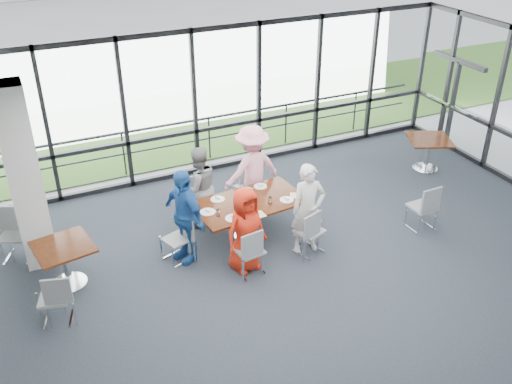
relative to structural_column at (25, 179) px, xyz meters
name	(u,v)px	position (x,y,z in m)	size (l,w,h in m)	color
floor	(308,306)	(3.60, -3.00, -1.61)	(12.00, 10.00, 0.02)	#21272F
ceiling	(320,113)	(3.60, -3.00, 1.60)	(12.00, 10.00, 0.04)	silver
curtain_wall_back	(195,105)	(3.60, 2.00, 0.00)	(12.00, 0.10, 3.20)	white
exit_door	(452,105)	(9.60, 0.75, -0.55)	(0.12, 1.60, 2.10)	black
structural_column	(25,179)	(0.00, 0.00, 0.00)	(0.50, 0.50, 3.20)	white
apron	(140,101)	(3.60, 7.00, -1.62)	(80.00, 70.00, 0.02)	gray
grass_strip	(160,124)	(3.60, 5.00, -1.59)	(80.00, 5.00, 0.01)	#315921
guard_rail	(188,141)	(3.60, 2.60, -1.10)	(0.06, 0.06, 12.00)	#2D2D33
main_table	(249,207)	(3.56, -0.85, -0.97)	(2.08, 1.28, 0.75)	#39170C
side_table_left	(64,252)	(0.32, -0.87, -0.97)	(1.00, 1.00, 0.75)	#39170C
side_table_right	(429,143)	(8.31, -0.05, -0.96)	(1.17, 1.17, 0.75)	#39170C
diner_near_left	(245,230)	(3.12, -1.68, -0.84)	(0.74, 0.48, 1.52)	red
diner_near_right	(308,209)	(4.32, -1.64, -0.77)	(0.61, 0.44, 1.66)	silver
diner_far_left	(199,188)	(2.89, -0.08, -0.80)	(0.78, 0.48, 1.61)	slate
diner_far_right	(252,170)	(4.02, 0.00, -0.70)	(1.16, 0.60, 1.80)	#FEA2BB
diner_end	(184,216)	(2.30, -1.00, -0.74)	(1.01, 0.55, 1.72)	#1E539E
chair_main_nl	(249,251)	(3.12, -1.83, -1.16)	(0.43, 0.43, 0.87)	gray
chair_main_nr	(310,231)	(4.31, -1.75, -1.16)	(0.43, 0.43, 0.88)	gray
chair_main_fl	(196,201)	(2.90, 0.12, -1.18)	(0.41, 0.41, 0.83)	gray
chair_main_fr	(247,187)	(3.99, 0.18, -1.17)	(0.42, 0.42, 0.86)	gray
chair_main_end	(177,239)	(2.14, -0.97, -1.19)	(0.41, 0.41, 0.83)	gray
chair_spare_la	(54,298)	(0.02, -1.70, -1.17)	(0.42, 0.42, 0.87)	gray
chair_spare_lb	(15,235)	(-0.35, 0.24, -1.13)	(0.46, 0.46, 0.94)	gray
chair_spare_r	(422,207)	(6.61, -1.94, -1.14)	(0.45, 0.45, 0.91)	gray
plate_nl	(233,218)	(3.08, -1.27, -0.84)	(0.28, 0.28, 0.01)	white
plate_nr	(287,200)	(4.19, -1.10, -0.84)	(0.25, 0.25, 0.01)	white
plate_fl	(218,199)	(3.08, -0.55, -0.84)	(0.26, 0.26, 0.01)	white
plate_fr	(260,186)	(3.98, -0.44, -0.84)	(0.25, 0.25, 0.01)	white
plate_end	(208,212)	(2.76, -0.89, -0.84)	(0.27, 0.27, 0.01)	white
tumbler_a	(241,208)	(3.29, -1.09, -0.79)	(0.06, 0.06, 0.13)	white
tumbler_b	(270,200)	(3.87, -1.08, -0.78)	(0.07, 0.07, 0.13)	white
tumbler_c	(245,190)	(3.62, -0.56, -0.77)	(0.08, 0.08, 0.15)	white
tumbler_d	(218,213)	(2.88, -1.07, -0.79)	(0.06, 0.06, 0.13)	white
menu_a	(256,215)	(3.47, -1.34, -0.85)	(0.32, 0.22, 0.00)	white
menu_b	(298,196)	(4.46, -1.04, -0.85)	(0.30, 0.21, 0.00)	white
menu_c	(245,190)	(3.66, -0.46, -0.85)	(0.27, 0.19, 0.00)	white
condiment_caddy	(253,198)	(3.65, -0.81, -0.83)	(0.10, 0.07, 0.04)	black
ketchup_bottle	(247,195)	(3.55, -0.78, -0.76)	(0.06, 0.06, 0.18)	#951909
green_bottle	(251,193)	(3.63, -0.76, -0.75)	(0.05, 0.05, 0.20)	#21793B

